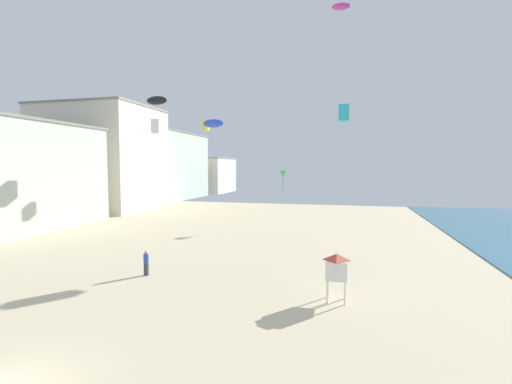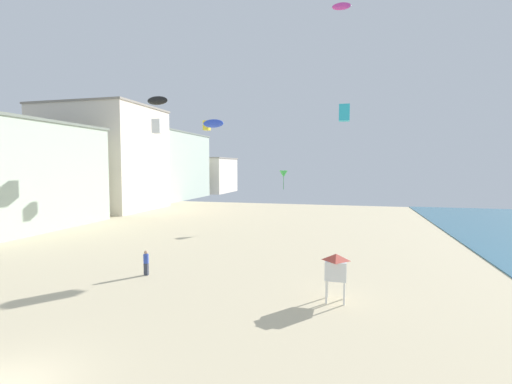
{
  "view_description": "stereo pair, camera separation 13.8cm",
  "coord_description": "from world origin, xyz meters",
  "px_view_note": "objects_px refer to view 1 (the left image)",
  "views": [
    {
      "loc": [
        10.61,
        -8.42,
        7.14
      ],
      "look_at": [
        3.98,
        17.75,
        5.24
      ],
      "focal_mm": 25.56,
      "sensor_mm": 36.0,
      "label": 1
    },
    {
      "loc": [
        10.74,
        -8.38,
        7.14
      ],
      "look_at": [
        3.98,
        17.75,
        5.24
      ],
      "focal_mm": 25.56,
      "sensor_mm": 36.0,
      "label": 2
    }
  ],
  "objects_px": {
    "lifeguard_stand": "(337,267)",
    "kite_cyan_box": "(344,113)",
    "kite_yellow_box": "(206,126)",
    "kite_flyer": "(146,261)",
    "kite_blue_parafoil": "(213,123)",
    "kite_white_box": "(157,126)",
    "kite_magenta_parafoil": "(341,6)",
    "kite_green_delta": "(283,174)",
    "kite_black_parafoil": "(157,101)"
  },
  "relations": [
    {
      "from": "lifeguard_stand",
      "to": "kite_cyan_box",
      "type": "height_order",
      "value": "kite_cyan_box"
    },
    {
      "from": "lifeguard_stand",
      "to": "kite_yellow_box",
      "type": "xyz_separation_m",
      "value": [
        -18.04,
        26.57,
        10.75
      ]
    },
    {
      "from": "kite_flyer",
      "to": "kite_blue_parafoil",
      "type": "xyz_separation_m",
      "value": [
        3.34,
        3.73,
        9.28
      ]
    },
    {
      "from": "kite_cyan_box",
      "to": "kite_white_box",
      "type": "bearing_deg",
      "value": 169.09
    },
    {
      "from": "kite_blue_parafoil",
      "to": "kite_white_box",
      "type": "relative_size",
      "value": 0.92
    },
    {
      "from": "kite_white_box",
      "to": "kite_magenta_parafoil",
      "type": "distance_m",
      "value": 23.93
    },
    {
      "from": "kite_green_delta",
      "to": "kite_blue_parafoil",
      "type": "distance_m",
      "value": 19.07
    },
    {
      "from": "kite_cyan_box",
      "to": "kite_yellow_box",
      "type": "distance_m",
      "value": 21.1
    },
    {
      "from": "kite_cyan_box",
      "to": "kite_blue_parafoil",
      "type": "height_order",
      "value": "kite_cyan_box"
    },
    {
      "from": "kite_yellow_box",
      "to": "kite_white_box",
      "type": "distance_m",
      "value": 7.6
    },
    {
      "from": "kite_blue_parafoil",
      "to": "lifeguard_stand",
      "type": "bearing_deg",
      "value": -31.05
    },
    {
      "from": "lifeguard_stand",
      "to": "kite_black_parafoil",
      "type": "xyz_separation_m",
      "value": [
        -19.35,
        16.07,
        12.29
      ]
    },
    {
      "from": "kite_yellow_box",
      "to": "kite_black_parafoil",
      "type": "distance_m",
      "value": 10.69
    },
    {
      "from": "kite_cyan_box",
      "to": "kite_magenta_parafoil",
      "type": "height_order",
      "value": "kite_magenta_parafoil"
    },
    {
      "from": "kite_blue_parafoil",
      "to": "kite_yellow_box",
      "type": "bearing_deg",
      "value": 113.31
    },
    {
      "from": "kite_magenta_parafoil",
      "to": "kite_flyer",
      "type": "bearing_deg",
      "value": -137.04
    },
    {
      "from": "kite_cyan_box",
      "to": "kite_magenta_parafoil",
      "type": "relative_size",
      "value": 0.98
    },
    {
      "from": "kite_flyer",
      "to": "kite_yellow_box",
      "type": "distance_m",
      "value": 28.15
    },
    {
      "from": "kite_flyer",
      "to": "kite_magenta_parafoil",
      "type": "distance_m",
      "value": 25.43
    },
    {
      "from": "kite_magenta_parafoil",
      "to": "kite_blue_parafoil",
      "type": "bearing_deg",
      "value": -139.34
    },
    {
      "from": "kite_white_box",
      "to": "kite_black_parafoil",
      "type": "height_order",
      "value": "kite_black_parafoil"
    },
    {
      "from": "kite_black_parafoil",
      "to": "lifeguard_stand",
      "type": "bearing_deg",
      "value": -39.72
    },
    {
      "from": "kite_white_box",
      "to": "kite_green_delta",
      "type": "bearing_deg",
      "value": 15.87
    },
    {
      "from": "lifeguard_stand",
      "to": "kite_green_delta",
      "type": "height_order",
      "value": "kite_green_delta"
    },
    {
      "from": "kite_black_parafoil",
      "to": "kite_flyer",
      "type": "bearing_deg",
      "value": -63.79
    },
    {
      "from": "kite_flyer",
      "to": "kite_magenta_parafoil",
      "type": "bearing_deg",
      "value": -177.15
    },
    {
      "from": "lifeguard_stand",
      "to": "kite_magenta_parafoil",
      "type": "xyz_separation_m",
      "value": [
        -0.3,
        12.74,
        18.6
      ]
    },
    {
      "from": "kite_black_parafoil",
      "to": "kite_yellow_box",
      "type": "bearing_deg",
      "value": 82.91
    },
    {
      "from": "kite_yellow_box",
      "to": "kite_black_parafoil",
      "type": "height_order",
      "value": "kite_black_parafoil"
    },
    {
      "from": "lifeguard_stand",
      "to": "kite_yellow_box",
      "type": "height_order",
      "value": "kite_yellow_box"
    },
    {
      "from": "kite_white_box",
      "to": "kite_magenta_parafoil",
      "type": "bearing_deg",
      "value": -18.53
    },
    {
      "from": "kite_cyan_box",
      "to": "kite_white_box",
      "type": "height_order",
      "value": "kite_cyan_box"
    },
    {
      "from": "kite_blue_parafoil",
      "to": "kite_black_parafoil",
      "type": "xyz_separation_m",
      "value": [
        -10.45,
        10.72,
        3.93
      ]
    },
    {
      "from": "kite_green_delta",
      "to": "kite_white_box",
      "type": "xyz_separation_m",
      "value": [
        -14.37,
        -4.09,
        5.64
      ]
    },
    {
      "from": "kite_flyer",
      "to": "kite_black_parafoil",
      "type": "bearing_deg",
      "value": -103.91
    },
    {
      "from": "kite_cyan_box",
      "to": "kite_magenta_parafoil",
      "type": "distance_m",
      "value": 8.86
    },
    {
      "from": "kite_flyer",
      "to": "kite_white_box",
      "type": "distance_m",
      "value": 23.18
    },
    {
      "from": "kite_green_delta",
      "to": "kite_black_parafoil",
      "type": "height_order",
      "value": "kite_black_parafoil"
    },
    {
      "from": "kite_flyer",
      "to": "kite_blue_parafoil",
      "type": "relative_size",
      "value": 1.07
    },
    {
      "from": "kite_yellow_box",
      "to": "kite_cyan_box",
      "type": "bearing_deg",
      "value": -31.05
    },
    {
      "from": "kite_black_parafoil",
      "to": "kite_magenta_parafoil",
      "type": "height_order",
      "value": "kite_magenta_parafoil"
    },
    {
      "from": "kite_blue_parafoil",
      "to": "kite_flyer",
      "type": "bearing_deg",
      "value": -131.81
    },
    {
      "from": "kite_green_delta",
      "to": "kite_white_box",
      "type": "relative_size",
      "value": 1.38
    },
    {
      "from": "kite_green_delta",
      "to": "kite_magenta_parafoil",
      "type": "distance_m",
      "value": 19.33
    },
    {
      "from": "kite_yellow_box",
      "to": "kite_white_box",
      "type": "bearing_deg",
      "value": -117.12
    },
    {
      "from": "kite_flyer",
      "to": "kite_white_box",
      "type": "xyz_separation_m",
      "value": [
        -9.25,
        18.21,
        10.95
      ]
    },
    {
      "from": "lifeguard_stand",
      "to": "kite_white_box",
      "type": "xyz_separation_m",
      "value": [
        -21.49,
        19.84,
        10.03
      ]
    },
    {
      "from": "kite_green_delta",
      "to": "kite_blue_parafoil",
      "type": "xyz_separation_m",
      "value": [
        -1.78,
        -18.57,
        3.97
      ]
    },
    {
      "from": "kite_green_delta",
      "to": "kite_blue_parafoil",
      "type": "relative_size",
      "value": 1.49
    },
    {
      "from": "kite_black_parafoil",
      "to": "kite_cyan_box",
      "type": "bearing_deg",
      "value": -1.13
    }
  ]
}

